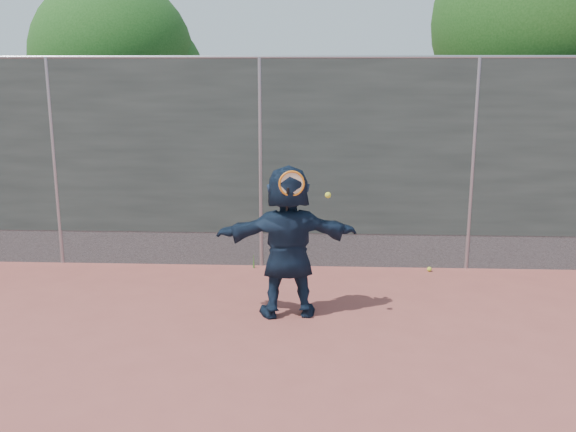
{
  "coord_description": "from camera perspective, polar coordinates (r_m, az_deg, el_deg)",
  "views": [
    {
      "loc": [
        0.82,
        -5.57,
        2.87
      ],
      "look_at": [
        0.49,
        1.59,
        1.2
      ],
      "focal_mm": 40.0,
      "sensor_mm": 36.0,
      "label": 1
    }
  ],
  "objects": [
    {
      "name": "swing_action",
      "position": [
        7.08,
        0.63,
        2.65
      ],
      "size": [
        0.58,
        0.14,
        0.51
      ],
      "color": "orange",
      "rests_on": "ground"
    },
    {
      "name": "player",
      "position": [
        7.43,
        0.0,
        -2.25
      ],
      "size": [
        1.72,
        0.75,
        1.8
      ],
      "primitive_type": "imported",
      "rotation": [
        0.0,
        0.0,
        3.28
      ],
      "color": "#132236",
      "rests_on": "ground"
    },
    {
      "name": "tree_left",
      "position": [
        12.66,
        -14.53,
        13.03
      ],
      "size": [
        3.15,
        3.0,
        4.53
      ],
      "color": "#382314",
      "rests_on": "ground"
    },
    {
      "name": "tree_right",
      "position": [
        11.98,
        22.32,
        15.15
      ],
      "size": [
        3.78,
        3.6,
        5.39
      ],
      "color": "#382314",
      "rests_on": "ground"
    },
    {
      "name": "ball_ground",
      "position": [
        9.46,
        12.45,
        -4.64
      ],
      "size": [
        0.07,
        0.07,
        0.07
      ],
      "primitive_type": "sphere",
      "color": "#C3CF2E",
      "rests_on": "ground"
    },
    {
      "name": "weed_clump",
      "position": [
        9.37,
        -0.65,
        -3.85
      ],
      "size": [
        0.68,
        0.07,
        0.3
      ],
      "color": "#387226",
      "rests_on": "ground"
    },
    {
      "name": "fence",
      "position": [
        9.2,
        -2.47,
        5.06
      ],
      "size": [
        20.0,
        0.06,
        3.03
      ],
      "color": "#38423D",
      "rests_on": "ground"
    },
    {
      "name": "ground",
      "position": [
        6.32,
        -5.24,
        -13.94
      ],
      "size": [
        80.0,
        80.0,
        0.0
      ],
      "primitive_type": "plane",
      "color": "#9E4C42",
      "rests_on": "ground"
    }
  ]
}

